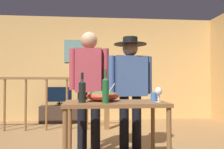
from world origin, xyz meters
TOP-DOWN VIEW (x-y plane):
  - ground_plane at (0.00, 0.00)m, footprint 7.90×7.90m
  - back_wall at (0.00, 2.74)m, footprint 6.08×0.10m
  - framed_picture at (-0.59, 2.68)m, footprint 0.69×0.03m
  - stair_railing at (-0.93, 1.41)m, footprint 2.95×0.10m
  - tv_console at (-1.01, 2.39)m, footprint 0.90×0.40m
  - flat_screen_tv at (-1.01, 2.36)m, footprint 0.60×0.12m
  - serving_table at (-0.02, -0.94)m, footprint 1.11×0.70m
  - salad_bowl at (-0.15, -0.85)m, footprint 0.38×0.38m
  - wine_glass at (0.45, -1.04)m, footprint 0.08×0.08m
  - wine_bottle_green at (-0.14, -1.14)m, footprint 0.07×0.07m
  - wine_bottle_dark at (-0.38, -1.05)m, footprint 0.08×0.08m
  - mug_blue at (0.43, -0.92)m, footprint 0.11×0.07m
  - person_standing_left at (-0.30, -0.32)m, footprint 0.54×0.26m
  - person_standing_right at (0.27, -0.32)m, footprint 0.62×0.46m

SIDE VIEW (x-z plane):
  - ground_plane at x=0.00m, z-range 0.00..0.00m
  - tv_console at x=-1.01m, z-range 0.00..0.40m
  - serving_table at x=-0.02m, z-range 0.29..1.04m
  - flat_screen_tv at x=-1.01m, z-range 0.44..0.90m
  - stair_railing at x=-0.93m, z-range 0.11..1.24m
  - mug_blue at x=0.43m, z-range 0.75..0.85m
  - salad_bowl at x=-0.15m, z-range 0.71..0.92m
  - wine_glass at x=0.45m, z-range 0.78..0.94m
  - wine_bottle_dark at x=-0.38m, z-range 0.72..1.04m
  - wine_bottle_green at x=-0.14m, z-range 0.72..1.07m
  - person_standing_right at x=0.27m, z-range 0.16..1.75m
  - person_standing_left at x=-0.30m, z-range 0.14..1.80m
  - back_wall at x=0.00m, z-range 0.00..2.66m
  - framed_picture at x=-0.59m, z-range 1.48..2.06m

